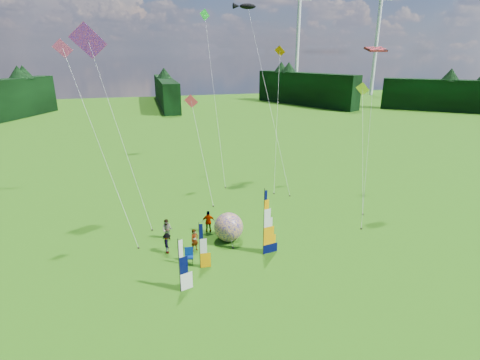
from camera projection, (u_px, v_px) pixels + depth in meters
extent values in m
plane|color=#246C12|center=(270.00, 275.00, 24.96)|extent=(220.00, 220.00, 0.00)
sphere|color=navy|center=(229.00, 227.00, 29.27)|extent=(2.46, 2.46, 2.29)
imported|color=#66594C|center=(195.00, 240.00, 27.83)|extent=(0.75, 0.65, 1.73)
imported|color=#66594C|center=(167.00, 229.00, 29.52)|extent=(0.92, 0.71, 1.70)
imported|color=#66594C|center=(167.00, 243.00, 27.52)|extent=(0.42, 1.03, 1.57)
imported|color=#66594C|center=(209.00, 222.00, 30.67)|extent=(1.17, 0.66, 1.88)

